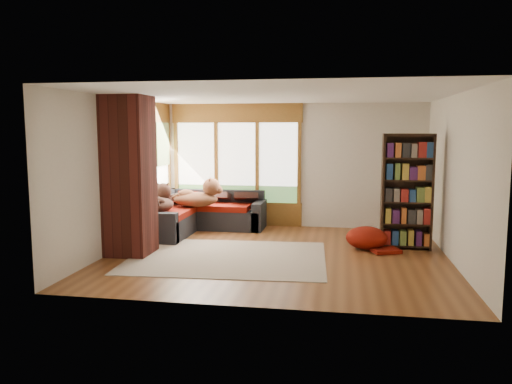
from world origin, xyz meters
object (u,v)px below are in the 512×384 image
(area_rug, at_px, (228,257))
(dog_brindle, at_px, (160,199))
(dog_tan, at_px, (199,193))
(sectional_sofa, at_px, (193,216))
(pouf, at_px, (367,237))
(brick_chimney, at_px, (129,176))
(bookshelf, at_px, (407,192))

(area_rug, bearing_deg, dog_brindle, 142.50)
(dog_tan, height_order, dog_brindle, dog_tan)
(sectional_sofa, bearing_deg, area_rug, -63.57)
(dog_brindle, bearing_deg, dog_tan, -45.10)
(sectional_sofa, distance_m, area_rug, 2.37)
(dog_brindle, bearing_deg, pouf, -97.77)
(brick_chimney, bearing_deg, dog_tan, 71.53)
(pouf, bearing_deg, area_rug, -155.95)
(pouf, bearing_deg, bookshelf, 11.20)
(brick_chimney, height_order, dog_brindle, brick_chimney)
(bookshelf, bearing_deg, dog_tan, 169.15)
(dog_tan, distance_m, dog_brindle, 0.88)
(area_rug, xyz_separation_m, dog_tan, (-1.00, 1.88, 0.79))
(sectional_sofa, xyz_separation_m, dog_brindle, (-0.38, -0.82, 0.46))
(pouf, relative_size, dog_tan, 0.72)
(dog_tan, bearing_deg, area_rug, -71.61)
(sectional_sofa, bearing_deg, bookshelf, -16.38)
(brick_chimney, relative_size, dog_brindle, 3.02)
(bookshelf, relative_size, dog_tan, 2.00)
(bookshelf, bearing_deg, pouf, -168.80)
(sectional_sofa, bearing_deg, pouf, -20.68)
(sectional_sofa, distance_m, bookshelf, 4.25)
(brick_chimney, relative_size, bookshelf, 1.31)
(brick_chimney, xyz_separation_m, area_rug, (1.64, 0.02, -1.29))
(area_rug, bearing_deg, brick_chimney, -179.39)
(pouf, xyz_separation_m, dog_tan, (-3.25, 0.88, 0.59))
(area_rug, height_order, dog_tan, dog_tan)
(brick_chimney, distance_m, bookshelf, 4.69)
(bookshelf, relative_size, pouf, 2.79)
(dog_tan, relative_size, dog_brindle, 1.16)
(brick_chimney, distance_m, pouf, 4.16)
(sectional_sofa, bearing_deg, dog_tan, -42.73)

